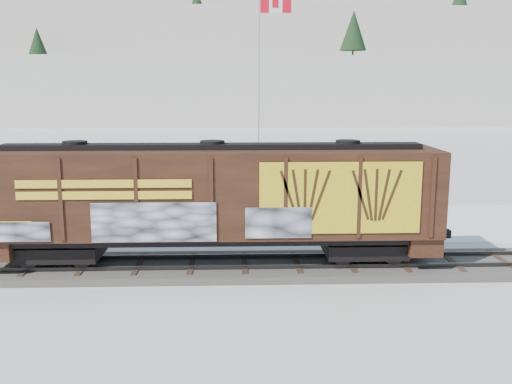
{
  "coord_description": "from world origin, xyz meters",
  "views": [
    {
      "loc": [
        -0.28,
        -20.86,
        6.93
      ],
      "look_at": [
        0.54,
        3.0,
        2.48
      ],
      "focal_mm": 40.0,
      "sensor_mm": 36.0,
      "label": 1
    }
  ],
  "objects_px": {
    "hopper_railcar": "(213,196)",
    "car_white": "(242,207)",
    "flagpole": "(260,128)",
    "car_dark": "(388,209)",
    "car_silver": "(14,215)"
  },
  "relations": [
    {
      "from": "hopper_railcar",
      "to": "car_white",
      "type": "height_order",
      "value": "hopper_railcar"
    },
    {
      "from": "hopper_railcar",
      "to": "flagpole",
      "type": "bearing_deg",
      "value": 79.67
    },
    {
      "from": "car_white",
      "to": "car_dark",
      "type": "bearing_deg",
      "value": -115.81
    },
    {
      "from": "hopper_railcar",
      "to": "flagpole",
      "type": "relative_size",
      "value": 1.37
    },
    {
      "from": "car_silver",
      "to": "car_white",
      "type": "xyz_separation_m",
      "value": [
        11.06,
        1.91,
        -0.08
      ]
    },
    {
      "from": "car_silver",
      "to": "car_white",
      "type": "relative_size",
      "value": 1.08
    },
    {
      "from": "flagpole",
      "to": "car_white",
      "type": "xyz_separation_m",
      "value": [
        -1.14,
        -4.08,
        -3.85
      ]
    },
    {
      "from": "car_silver",
      "to": "car_white",
      "type": "height_order",
      "value": "car_silver"
    },
    {
      "from": "car_white",
      "to": "car_dark",
      "type": "height_order",
      "value": "car_white"
    },
    {
      "from": "hopper_railcar",
      "to": "car_white",
      "type": "distance_m",
      "value": 8.72
    },
    {
      "from": "car_silver",
      "to": "car_dark",
      "type": "distance_m",
      "value": 18.77
    },
    {
      "from": "car_white",
      "to": "car_silver",
      "type": "bearing_deg",
      "value": 77.46
    },
    {
      "from": "hopper_railcar",
      "to": "car_silver",
      "type": "bearing_deg",
      "value": 147.0
    },
    {
      "from": "flagpole",
      "to": "car_silver",
      "type": "relative_size",
      "value": 2.76
    },
    {
      "from": "flagpole",
      "to": "car_silver",
      "type": "distance_m",
      "value": 14.11
    }
  ]
}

